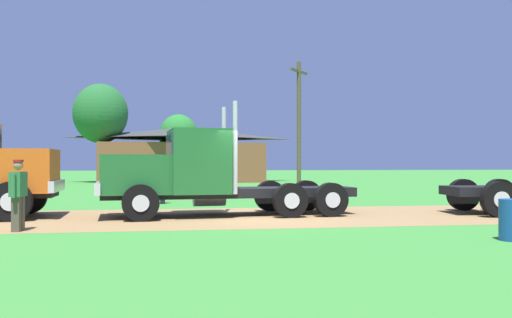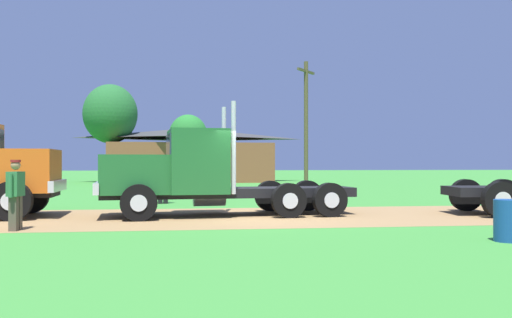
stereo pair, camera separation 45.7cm
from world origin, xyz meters
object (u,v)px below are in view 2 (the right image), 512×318
object	(u,v)px
truck_foreground_white	(193,175)
steel_barrel	(508,221)
visitor_standing_near	(16,192)
utility_pole_far	(306,121)
shed_building	(190,156)
visitor_far_side	(163,179)

from	to	relation	value
truck_foreground_white	steel_barrel	bearing A→B (deg)	-44.91
visitor_standing_near	utility_pole_far	xyz separation A→B (m)	(11.48, 20.17, 3.29)
shed_building	visitor_standing_near	bearing A→B (deg)	-97.59
truck_foreground_white	visitor_far_side	world-z (taller)	truck_foreground_white
truck_foreground_white	utility_pole_far	world-z (taller)	utility_pole_far
utility_pole_far	visitor_standing_near	bearing A→B (deg)	-119.64
truck_foreground_white	shed_building	world-z (taller)	shed_building
visitor_standing_near	steel_barrel	size ratio (longest dim) A/B	1.96
truck_foreground_white	visitor_standing_near	xyz separation A→B (m)	(-4.18, -3.00, -0.30)
shed_building	utility_pole_far	world-z (taller)	utility_pole_far
visitor_standing_near	steel_barrel	distance (m)	10.86
visitor_standing_near	shed_building	bearing A→B (deg)	82.41
steel_barrel	truck_foreground_white	bearing A→B (deg)	135.09
visitor_standing_near	utility_pole_far	size ratio (longest dim) A/B	0.21
visitor_standing_near	visitor_far_side	xyz separation A→B (m)	(3.11, 8.17, 0.06)
visitor_standing_near	utility_pole_far	world-z (taller)	utility_pole_far
truck_foreground_white	visitor_far_side	xyz separation A→B (m)	(-1.08, 5.16, -0.24)
truck_foreground_white	steel_barrel	distance (m)	8.78
truck_foreground_white	utility_pole_far	distance (m)	18.89
visitor_standing_near	truck_foreground_white	bearing A→B (deg)	35.68
steel_barrel	utility_pole_far	size ratio (longest dim) A/B	0.11
steel_barrel	shed_building	bearing A→B (deg)	99.17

